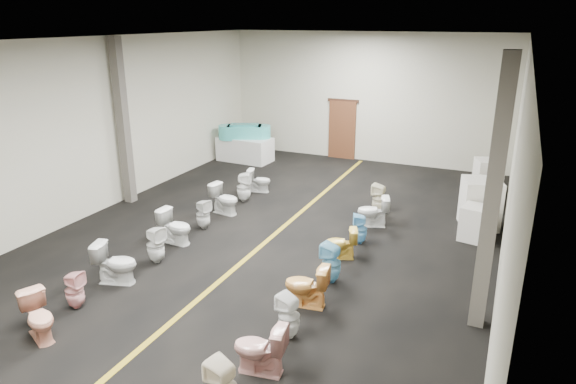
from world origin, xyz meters
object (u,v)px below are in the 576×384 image
at_px(appliance_crate_b, 480,203).
at_px(toilet_right_4, 289,316).
at_px(appliance_crate_c, 484,192).
at_px(toilet_right_6, 331,263).
at_px(toilet_left_10, 259,181).
at_px(bathtub, 245,132).
at_px(appliance_crate_d, 488,176).
at_px(toilet_right_9, 373,211).
at_px(toilet_left_6, 175,227).
at_px(toilet_right_10, 379,199).
at_px(display_table, 245,149).
at_px(toilet_right_5, 307,286).
at_px(toilet_left_2, 39,317).
at_px(toilet_left_8, 225,199).
at_px(toilet_left_9, 244,187).
at_px(toilet_left_3, 75,290).
at_px(toilet_right_3, 260,349).
at_px(appliance_crate_a, 476,223).
at_px(toilet_left_4, 116,263).
at_px(toilet_right_7, 341,243).
at_px(toilet_left_5, 156,245).

bearing_deg(appliance_crate_b, toilet_right_4, -111.03).
distance_m(appliance_crate_c, toilet_right_6, 6.36).
bearing_deg(toilet_left_10, bathtub, 22.59).
relative_size(bathtub, appliance_crate_d, 1.73).
bearing_deg(appliance_crate_c, bathtub, 170.48).
height_order(appliance_crate_b, toilet_right_9, appliance_crate_b).
distance_m(toilet_left_6, toilet_right_10, 5.33).
bearing_deg(display_table, toilet_right_5, -55.20).
height_order(display_table, toilet_right_6, display_table).
height_order(bathtub, appliance_crate_c, bathtub).
height_order(appliance_crate_c, toilet_right_9, toilet_right_9).
relative_size(appliance_crate_b, toilet_left_2, 1.57).
bearing_deg(display_table, toilet_left_8, -67.21).
bearing_deg(toilet_right_9, toilet_right_5, -19.86).
bearing_deg(toilet_left_9, display_table, 11.16).
bearing_deg(toilet_left_6, display_table, 18.36).
relative_size(appliance_crate_d, toilet_left_10, 1.48).
relative_size(appliance_crate_c, toilet_right_9, 0.99).
bearing_deg(toilet_right_9, display_table, -143.81).
distance_m(toilet_left_3, toilet_right_6, 4.73).
height_order(toilet_left_2, toilet_left_10, toilet_left_2).
distance_m(toilet_left_8, toilet_right_3, 6.58).
height_order(appliance_crate_a, toilet_left_6, appliance_crate_a).
relative_size(toilet_right_9, toilet_right_10, 0.96).
bearing_deg(toilet_right_4, toilet_right_9, -162.33).
bearing_deg(toilet_left_2, toilet_right_10, -0.07).
distance_m(toilet_left_2, toilet_left_4, 1.95).
relative_size(display_table, toilet_right_7, 2.78).
bearing_deg(toilet_left_4, toilet_left_8, -16.69).
bearing_deg(appliance_crate_d, appliance_crate_b, -90.00).
bearing_deg(toilet_right_9, appliance_crate_c, 120.50).
xyz_separation_m(toilet_left_2, toilet_left_5, (0.00, 2.96, 0.02)).
xyz_separation_m(toilet_left_2, toilet_right_4, (3.66, 1.64, 0.00)).
xyz_separation_m(appliance_crate_b, toilet_right_5, (-2.50, -5.21, -0.20)).
xyz_separation_m(toilet_left_5, toilet_left_6, (-0.21, 1.00, -0.00)).
distance_m(appliance_crate_c, toilet_right_9, 3.66).
relative_size(appliance_crate_b, toilet_right_10, 1.48).
distance_m(appliance_crate_b, toilet_left_2, 9.93).
distance_m(appliance_crate_b, toilet_left_8, 6.47).
bearing_deg(appliance_crate_c, toilet_right_4, -106.83).
bearing_deg(toilet_right_10, toilet_right_9, 9.19).
height_order(toilet_left_4, toilet_right_9, toilet_left_4).
distance_m(toilet_left_9, toilet_right_9, 3.80).
height_order(toilet_left_8, toilet_right_6, toilet_right_6).
relative_size(toilet_right_6, toilet_right_10, 1.01).
xyz_separation_m(toilet_left_8, toilet_right_4, (3.81, -4.42, -0.02)).
distance_m(display_table, toilet_right_3, 11.81).
bearing_deg(toilet_right_4, display_table, -130.18).
relative_size(toilet_right_4, toilet_right_5, 0.95).
distance_m(appliance_crate_b, toilet_left_3, 9.34).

